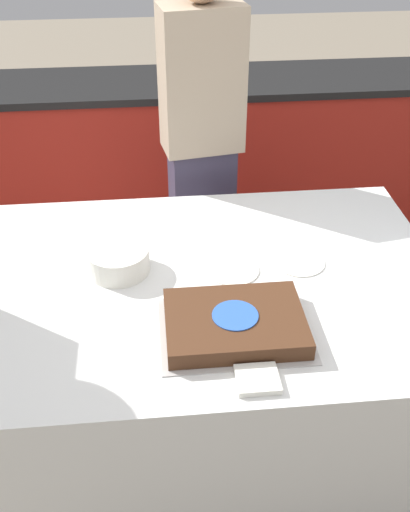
{
  "coord_description": "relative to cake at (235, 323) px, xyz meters",
  "views": [
    {
      "loc": [
        -0.1,
        -1.67,
        2.05
      ],
      "look_at": [
        0.07,
        0.0,
        0.87
      ],
      "focal_mm": 42.0,
      "sensor_mm": 36.0,
      "label": 1
    }
  ],
  "objects": [
    {
      "name": "ground_plane",
      "position": [
        -0.13,
        0.28,
        -0.8
      ],
      "size": [
        14.0,
        14.0,
        0.0
      ],
      "primitive_type": "plane",
      "color": "gray"
    },
    {
      "name": "plate_stack",
      "position": [
        -0.37,
        0.36,
        0.01
      ],
      "size": [
        0.22,
        0.22,
        0.09
      ],
      "color": "white",
      "rests_on": "dining_table"
    },
    {
      "name": "side_plate_right_edge",
      "position": [
        0.29,
        0.34,
        -0.03
      ],
      "size": [
        0.19,
        0.19,
        0.0
      ],
      "color": "white",
      "rests_on": "dining_table"
    },
    {
      "name": "person_cutting_cake",
      "position": [
        0.0,
        1.09,
        0.09
      ],
      "size": [
        0.37,
        0.25,
        1.71
      ],
      "rotation": [
        0.0,
        0.0,
        -2.98
      ],
      "color": "#383347",
      "rests_on": "ground_plane"
    },
    {
      "name": "utensil_pile",
      "position": [
        0.03,
        -0.22,
        -0.02
      ],
      "size": [
        0.12,
        0.11,
        0.02
      ],
      "color": "white",
      "rests_on": "dining_table"
    },
    {
      "name": "side_plate_near_cake",
      "position": [
        0.04,
        0.32,
        -0.03
      ],
      "size": [
        0.19,
        0.19,
        0.0
      ],
      "color": "white",
      "rests_on": "dining_table"
    },
    {
      "name": "back_counter",
      "position": [
        -0.13,
        1.95,
        -0.34
      ],
      "size": [
        4.4,
        0.58,
        0.92
      ],
      "color": "#A82319",
      "rests_on": "ground_plane"
    },
    {
      "name": "cake",
      "position": [
        0.0,
        0.0,
        0.0
      ],
      "size": [
        0.47,
        0.36,
        0.07
      ],
      "color": "#B7B2AD",
      "rests_on": "dining_table"
    },
    {
      "name": "dining_table",
      "position": [
        -0.13,
        0.28,
        -0.42
      ],
      "size": [
        1.85,
        1.19,
        0.77
      ],
      "color": "silver",
      "rests_on": "ground_plane"
    }
  ]
}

